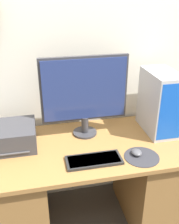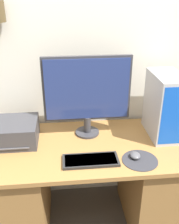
% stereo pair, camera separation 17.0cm
% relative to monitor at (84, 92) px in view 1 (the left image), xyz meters
% --- Properties ---
extents(wall_back, '(6.40, 0.18, 2.70)m').
position_rel_monitor_xyz_m(wall_back, '(-0.01, 0.25, 0.29)').
color(wall_back, silver).
rests_on(wall_back, ground_plane).
extents(desk, '(1.45, 0.71, 0.73)m').
position_rel_monitor_xyz_m(desk, '(-0.01, -0.16, -0.68)').
color(desk, olive).
rests_on(desk, ground_plane).
extents(monitor, '(0.61, 0.18, 0.58)m').
position_rel_monitor_xyz_m(monitor, '(0.00, 0.00, 0.00)').
color(monitor, '#333338').
rests_on(monitor, desk).
extents(keyboard, '(0.35, 0.15, 0.02)m').
position_rel_monitor_xyz_m(keyboard, '(-0.01, -0.35, -0.32)').
color(keyboard, black).
rests_on(keyboard, desk).
extents(mousepad, '(0.23, 0.23, 0.00)m').
position_rel_monitor_xyz_m(mousepad, '(0.30, -0.37, -0.33)').
color(mousepad, '#2D2D33').
rests_on(mousepad, desk).
extents(mouse, '(0.07, 0.08, 0.03)m').
position_rel_monitor_xyz_m(mouse, '(0.28, -0.35, -0.31)').
color(mouse, '#4C4C51').
rests_on(mouse, mousepad).
extents(computer_tower, '(0.20, 0.36, 0.46)m').
position_rel_monitor_xyz_m(computer_tower, '(0.55, -0.06, -0.10)').
color(computer_tower, '#B2B2B7').
rests_on(computer_tower, desk).
extents(printer, '(0.32, 0.31, 0.15)m').
position_rel_monitor_xyz_m(printer, '(-0.52, -0.06, -0.26)').
color(printer, '#38383D').
rests_on(printer, desk).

